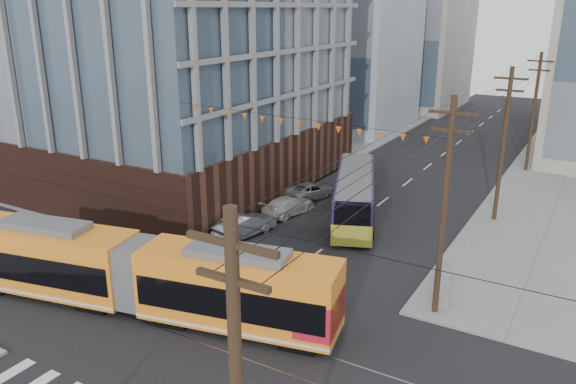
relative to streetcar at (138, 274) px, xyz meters
name	(u,v)px	position (x,y,z in m)	size (l,w,h in m)	color
ground	(157,379)	(4.63, -3.90, -1.98)	(160.00, 160.00, 0.00)	slate
office_building	(138,13)	(-17.37, 19.10, 12.32)	(30.00, 25.00, 28.60)	#381E16
bg_bldg_nw_near	(334,55)	(-12.37, 48.10, 7.02)	(18.00, 16.00, 18.00)	#8C99A5
bg_bldg_nw_far	(409,40)	(-9.37, 68.10, 8.02)	(16.00, 18.00, 20.00)	gray
utility_pole_far	(552,93)	(13.13, 52.10, 3.52)	(0.30, 0.30, 11.00)	black
streetcar	(138,274)	(0.00, 0.00, 0.00)	(20.60, 2.90, 3.97)	orange
city_bus	(355,195)	(4.04, 17.68, -0.25)	(2.65, 12.22, 3.46)	#2A1A46
parked_car_silver	(244,225)	(-0.95, 10.75, -1.22)	(1.62, 4.66, 1.53)	#AEB4C2
parked_car_white	(288,206)	(-0.46, 15.84, -1.31)	(1.90, 4.68, 1.36)	#B8B3B3
parked_car_grey	(313,190)	(-0.68, 20.14, -1.33)	(2.16, 4.69, 1.30)	slate
jersey_barrier	(443,287)	(12.93, 9.37, -1.59)	(0.89, 3.95, 0.79)	gray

